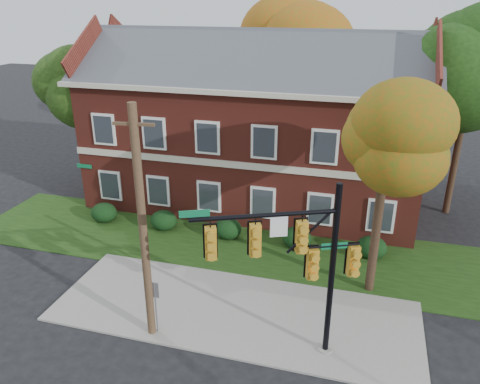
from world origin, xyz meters
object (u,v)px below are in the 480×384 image
(hedge_center, at_px, (228,229))
(tree_left_rear, at_px, (88,82))
(traffic_signal, at_px, (299,256))
(sign_post, at_px, (155,299))
(tree_near_right, at_px, (395,136))
(hedge_left, at_px, (164,220))
(utility_pole, at_px, (143,228))
(tree_far_rear, at_px, (302,36))
(apartment_building, at_px, (254,117))
(hedge_far_left, at_px, (104,213))
(hedge_right, at_px, (297,238))
(hedge_far_right, at_px, (371,247))

(hedge_center, xyz_separation_m, tree_left_rear, (-9.73, 4.14, 6.16))
(traffic_signal, relative_size, sign_post, 2.90)
(tree_near_right, bearing_deg, hedge_center, 158.58)
(hedge_left, bearing_deg, tree_left_rear, 146.41)
(utility_pole, bearing_deg, tree_far_rear, 78.18)
(hedge_center, xyz_separation_m, sign_post, (-0.32, -7.61, 0.94))
(apartment_building, height_order, hedge_center, apartment_building)
(hedge_left, height_order, traffic_signal, traffic_signal)
(hedge_center, relative_size, traffic_signal, 0.22)
(traffic_signal, bearing_deg, utility_pole, 159.42)
(tree_near_right, distance_m, tree_far_rear, 17.12)
(hedge_far_left, relative_size, traffic_signal, 0.22)
(tree_left_rear, bearing_deg, sign_post, -51.29)
(hedge_right, height_order, tree_near_right, tree_near_right)
(tree_left_rear, bearing_deg, hedge_far_right, -13.89)
(hedge_left, bearing_deg, apartment_building, 56.33)
(hedge_left, xyz_separation_m, hedge_center, (3.50, 0.00, 0.00))
(tree_far_rear, height_order, traffic_signal, tree_far_rear)
(utility_pole, height_order, sign_post, utility_pole)
(hedge_far_right, bearing_deg, tree_far_rear, 113.37)
(apartment_building, height_order, traffic_signal, apartment_building)
(traffic_signal, distance_m, utility_pole, 5.14)
(tree_far_rear, bearing_deg, hedge_left, -110.29)
(hedge_center, height_order, hedge_right, same)
(tree_left_rear, xyz_separation_m, utility_pole, (9.23, -11.84, -2.40))
(tree_near_right, xyz_separation_m, traffic_signal, (-2.61, -4.56, -2.79))
(apartment_building, height_order, tree_near_right, apartment_building)
(hedge_left, height_order, tree_left_rear, tree_left_rear)
(hedge_far_right, relative_size, tree_left_rear, 0.16)
(apartment_building, bearing_deg, hedge_left, -123.67)
(hedge_left, relative_size, tree_far_rear, 0.12)
(apartment_building, xyz_separation_m, hedge_left, (-3.50, -5.25, -4.46))
(tree_far_rear, relative_size, sign_post, 5.34)
(hedge_far_left, bearing_deg, tree_far_rear, 57.50)
(hedge_far_right, distance_m, utility_pole, 11.39)
(hedge_far_right, distance_m, sign_post, 10.60)
(apartment_building, distance_m, sign_post, 13.34)
(tree_near_right, relative_size, traffic_signal, 1.37)
(hedge_far_right, relative_size, tree_near_right, 0.16)
(tree_far_rear, bearing_deg, hedge_far_right, -66.63)
(hedge_far_left, bearing_deg, utility_pole, -49.83)
(tree_near_right, height_order, tree_left_rear, tree_left_rear)
(hedge_far_right, height_order, utility_pole, utility_pole)
(hedge_center, bearing_deg, hedge_far_right, 0.00)
(apartment_building, height_order, hedge_far_left, apartment_building)
(hedge_center, distance_m, sign_post, 7.67)
(hedge_far_left, height_order, hedge_right, same)
(traffic_signal, bearing_deg, tree_left_rear, 117.23)
(hedge_left, height_order, hedge_right, same)
(tree_far_rear, xyz_separation_m, sign_post, (-1.66, -20.70, -7.38))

